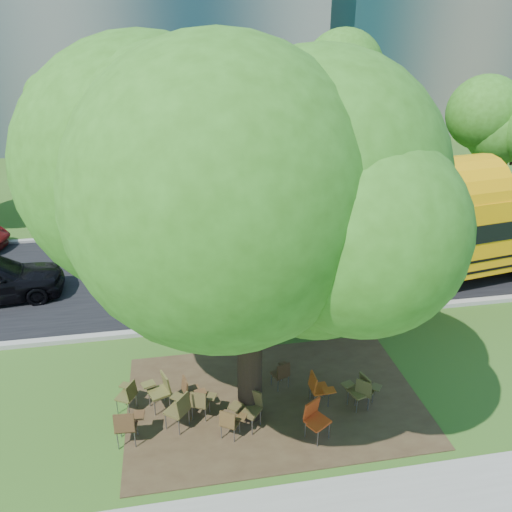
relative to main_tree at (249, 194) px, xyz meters
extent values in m
plane|color=#2F4C17|center=(-0.34, 0.91, -5.38)|extent=(160.00, 160.00, 0.00)
cube|color=#382819|center=(0.66, 0.41, -5.37)|extent=(7.00, 4.50, 0.03)
cube|color=black|center=(-0.34, 7.91, -5.36)|extent=(80.00, 8.00, 0.04)
cube|color=gray|center=(-0.34, 3.91, -5.31)|extent=(80.00, 0.25, 0.14)
cube|color=gray|center=(-0.34, 12.01, -5.31)|extent=(80.00, 0.25, 0.14)
cylinder|color=black|center=(-5.34, 16.91, -3.63)|extent=(0.32, 0.32, 3.50)
sphere|color=#2E6316|center=(-5.34, 16.91, -1.16)|extent=(4.80, 4.80, 4.80)
cylinder|color=black|center=(7.66, 14.91, -3.28)|extent=(0.38, 0.38, 4.20)
sphere|color=#2E6316|center=(7.66, 14.91, -0.34)|extent=(5.60, 5.60, 5.60)
cylinder|color=black|center=(15.66, 13.91, -3.58)|extent=(0.34, 0.34, 3.60)
cylinder|color=black|center=(0.00, 0.00, -3.22)|extent=(0.56, 0.56, 4.31)
sphere|color=#2E6316|center=(0.00, 0.00, 0.01)|extent=(7.20, 7.20, 7.20)
cube|color=orange|center=(7.99, 5.82, -3.48)|extent=(12.08, 4.59, 2.63)
cube|color=black|center=(8.31, 5.87, -3.18)|extent=(11.45, 4.53, 0.64)
cube|color=orange|center=(1.51, 4.73, -4.31)|extent=(1.76, 2.56, 1.02)
cube|color=black|center=(7.99, 5.82, -4.15)|extent=(12.10, 4.63, 0.09)
cube|color=black|center=(7.99, 5.82, -4.54)|extent=(12.10, 4.63, 0.09)
cylinder|color=black|center=(2.19, 3.48, -4.84)|extent=(1.11, 0.49, 1.07)
cylinder|color=black|center=(1.74, 6.13, -4.84)|extent=(1.11, 0.49, 1.07)
cylinder|color=black|center=(10.84, 7.65, -4.84)|extent=(1.11, 0.49, 1.07)
cube|color=#472E19|center=(-2.75, -0.38, -4.90)|extent=(0.48, 0.46, 0.05)
cube|color=#472E19|center=(-2.77, -0.57, -4.67)|extent=(0.43, 0.13, 0.43)
cube|color=#472E19|center=(-2.48, -0.25, -4.77)|extent=(0.26, 0.32, 0.03)
cylinder|color=slate|center=(-2.92, -0.18, -5.14)|extent=(0.03, 0.03, 0.48)
cylinder|color=slate|center=(-2.59, -0.57, -5.14)|extent=(0.03, 0.03, 0.48)
cube|color=#493E20|center=(-1.13, 0.14, -4.96)|extent=(0.50, 0.49, 0.05)
cube|color=#493E20|center=(-1.19, -0.01, -4.76)|extent=(0.38, 0.22, 0.37)
cube|color=#493E20|center=(-0.87, 0.18, -4.85)|extent=(0.29, 0.32, 0.03)
cylinder|color=slate|center=(-1.21, 0.35, -5.17)|extent=(0.02, 0.02, 0.42)
cylinder|color=slate|center=(-1.04, -0.06, -5.17)|extent=(0.02, 0.02, 0.42)
cube|color=#4A4220|center=(-1.67, -0.12, -4.89)|extent=(0.62, 0.63, 0.05)
cube|color=#4A4220|center=(-1.52, -0.24, -4.65)|extent=(0.35, 0.40, 0.44)
cube|color=#4A4220|center=(-1.63, 0.18, -4.76)|extent=(0.39, 0.38, 0.03)
cylinder|color=slate|center=(-1.93, -0.14, -5.14)|extent=(0.03, 0.03, 0.49)
cylinder|color=slate|center=(-1.41, -0.09, -5.14)|extent=(0.03, 0.03, 0.49)
cube|color=#463B1E|center=(-0.08, -0.40, -4.89)|extent=(0.63, 0.63, 0.05)
cube|color=#463B1E|center=(0.04, -0.25, -4.65)|extent=(0.40, 0.36, 0.44)
cube|color=#463B1E|center=(-0.38, -0.35, -4.76)|extent=(0.38, 0.39, 0.03)
cylinder|color=slate|center=(-0.06, -0.66, -5.14)|extent=(0.03, 0.03, 0.49)
cylinder|color=slate|center=(-0.11, -0.14, -5.14)|extent=(0.03, 0.03, 0.49)
cube|color=#4B361B|center=(-0.53, -0.59, -4.98)|extent=(0.51, 0.50, 0.05)
cube|color=#4B361B|center=(-0.61, -0.73, -4.78)|extent=(0.35, 0.26, 0.36)
cube|color=#4B361B|center=(-0.28, -0.59, -4.87)|extent=(0.30, 0.32, 0.03)
cylinder|color=slate|center=(-0.59, -0.38, -5.18)|extent=(0.02, 0.02, 0.41)
cylinder|color=slate|center=(-0.48, -0.80, -5.18)|extent=(0.02, 0.02, 0.41)
cube|color=#B53913|center=(1.33, -0.98, -4.89)|extent=(0.61, 0.60, 0.05)
cube|color=#B53913|center=(1.23, -0.82, -4.66)|extent=(0.42, 0.31, 0.43)
cube|color=#B53913|center=(1.18, -1.25, -4.77)|extent=(0.36, 0.38, 0.03)
cylinder|color=slate|center=(1.58, -1.05, -5.14)|extent=(0.03, 0.03, 0.49)
cylinder|color=slate|center=(1.07, -0.92, -5.14)|extent=(0.03, 0.03, 0.49)
cube|color=#4F4822|center=(2.57, -0.18, -4.93)|extent=(0.51, 0.52, 0.05)
cube|color=#4F4822|center=(2.74, -0.13, -4.71)|extent=(0.21, 0.41, 0.40)
cube|color=#4F4822|center=(2.36, 0.00, -4.81)|extent=(0.33, 0.30, 0.03)
cylinder|color=slate|center=(2.46, -0.40, -5.16)|extent=(0.02, 0.02, 0.45)
cylinder|color=slate|center=(2.67, 0.03, -5.16)|extent=(0.02, 0.02, 0.45)
cube|color=#453F1E|center=(2.74, -0.13, -4.96)|extent=(0.54, 0.54, 0.05)
cube|color=#453F1E|center=(2.64, -0.26, -4.76)|extent=(0.34, 0.31, 0.37)
cube|color=#453F1E|center=(3.00, -0.18, -4.85)|extent=(0.33, 0.33, 0.03)
cylinder|color=slate|center=(2.73, 0.09, -5.17)|extent=(0.02, 0.02, 0.42)
cylinder|color=slate|center=(2.76, -0.35, -5.17)|extent=(0.02, 0.02, 0.42)
cube|color=#4B4620|center=(-2.83, 0.65, -4.96)|extent=(0.52, 0.53, 0.05)
cube|color=#4B4620|center=(-2.68, 0.57, -4.75)|extent=(0.26, 0.37, 0.38)
cube|color=#4B4620|center=(-2.84, 0.91, -4.84)|extent=(0.33, 0.31, 0.03)
cylinder|color=slate|center=(-3.05, 0.59, -5.17)|extent=(0.02, 0.02, 0.42)
cylinder|color=slate|center=(-2.61, 0.71, -5.17)|extent=(0.02, 0.02, 0.42)
cube|color=#504B22|center=(-2.07, 0.58, -4.90)|extent=(0.56, 0.58, 0.05)
cube|color=#504B22|center=(-1.89, 0.65, -4.66)|extent=(0.25, 0.44, 0.43)
cube|color=#504B22|center=(-2.30, 0.77, -4.77)|extent=(0.37, 0.33, 0.03)
cylinder|color=slate|center=(-2.18, 0.34, -5.14)|extent=(0.03, 0.03, 0.48)
cylinder|color=slate|center=(-1.96, 0.82, -5.14)|extent=(0.03, 0.03, 0.48)
cube|color=#51341C|center=(-1.29, 0.55, -4.95)|extent=(0.46, 0.48, 0.05)
cube|color=#51341C|center=(-1.46, 0.51, -4.74)|extent=(0.17, 0.39, 0.38)
cube|color=#51341C|center=(-1.11, 0.36, -4.84)|extent=(0.31, 0.26, 0.03)
cylinder|color=slate|center=(-1.17, 0.75, -5.17)|extent=(0.02, 0.02, 0.43)
cylinder|color=slate|center=(-1.41, 0.36, -5.17)|extent=(0.02, 0.02, 0.43)
cube|color=#3D2715|center=(0.90, 0.87, -4.97)|extent=(0.48, 0.47, 0.05)
cube|color=#3D2715|center=(0.96, 0.72, -4.78)|extent=(0.37, 0.21, 0.36)
cube|color=#3D2715|center=(1.06, 1.07, -4.87)|extent=(0.28, 0.31, 0.03)
cylinder|color=slate|center=(0.70, 0.96, -5.18)|extent=(0.02, 0.02, 0.41)
cylinder|color=slate|center=(1.10, 0.79, -5.18)|extent=(0.02, 0.02, 0.41)
cube|color=#A44311|center=(1.69, 0.09, -4.92)|extent=(0.42, 0.44, 0.05)
cube|color=#A44311|center=(1.51, 0.08, -4.70)|extent=(0.11, 0.41, 0.41)
cube|color=#A44311|center=(1.84, -0.15, -4.80)|extent=(0.29, 0.23, 0.03)
cylinder|color=slate|center=(1.86, 0.27, -5.15)|extent=(0.02, 0.02, 0.46)
cylinder|color=slate|center=(1.53, -0.09, -5.15)|extent=(0.02, 0.02, 0.46)
camera|label=1|loc=(-1.45, -9.01, 2.79)|focal=35.00mm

